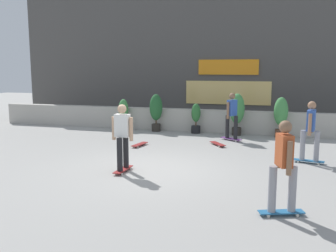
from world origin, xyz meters
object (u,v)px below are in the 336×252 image
Objects in this scene: potted_plant_0 at (124,113)px; skateboard_aside at (218,144)px; potted_plant_2 at (196,118)px; skater_foreground at (232,114)px; potted_plant_4 at (281,114)px; skater_by_wall_left at (311,129)px; skater_by_wall_right at (122,135)px; potted_plant_3 at (237,111)px; potted_plant_1 at (156,110)px; skateboard_near_camera at (140,144)px; skater_far_left at (284,164)px.

potted_plant_0 is 1.68× the size of skateboard_aside.
skater_foreground is (1.53, -1.12, 0.32)m from potted_plant_2.
skater_by_wall_left is (0.73, -3.75, 0.07)m from potted_plant_4.
skater_by_wall_left is at bearing -47.55° from skater_foreground.
skater_by_wall_right is (2.49, -5.98, 0.23)m from potted_plant_0.
potted_plant_1 is at bearing 180.00° from potted_plant_3.
skateboard_near_camera is (-0.69, 3.02, -0.88)m from skater_by_wall_right.
potted_plant_1 is 6.74m from skater_by_wall_left.
potted_plant_1 is 9.17m from skater_far_left.
potted_plant_1 reaches higher than skateboard_near_camera.
skater_far_left reaches higher than potted_plant_1.
skater_far_left is (1.59, -7.78, -0.00)m from potted_plant_3.
potted_plant_0 is 3.08m from potted_plant_2.
potted_plant_0 is 1.08× the size of potted_plant_2.
skater_far_left is (6.27, -7.78, 0.23)m from potted_plant_0.
skater_far_left is at bearing -25.61° from skater_by_wall_right.
potted_plant_2 is at bearing 0.00° from potted_plant_1.
skater_by_wall_left reaches higher than potted_plant_1.
skater_foreground is at bearing 33.15° from skateboard_near_camera.
potted_plant_0 reaches higher than potted_plant_2.
skater_foreground is at bearing -13.62° from potted_plant_0.
skateboard_near_camera is at bearing -113.42° from potted_plant_2.
skater_by_wall_left reaches higher than potted_plant_2.
potted_plant_4 is at bearing 89.84° from skater_far_left.
potted_plant_4 is (6.29, -0.00, 0.16)m from potted_plant_0.
potted_plant_3 is 6.36m from skater_by_wall_right.
skater_by_wall_left and skater_foreground have the same top height.
potted_plant_4 is at bearing -0.00° from potted_plant_1.
skater_by_wall_right reaches higher than potted_plant_3.
skater_far_left is 2.06× the size of skateboard_near_camera.
skater_by_wall_right is 2.06× the size of skateboard_near_camera.
skater_by_wall_right is (-0.59, -5.98, 0.32)m from potted_plant_2.
potted_plant_1 is at bearing 180.00° from potted_plant_4.
skater_by_wall_right reaches higher than potted_plant_1.
potted_plant_3 is 7.94m from skater_far_left.
skater_foreground reaches higher than skateboard_aside.
potted_plant_2 is at bearing 180.00° from potted_plant_3.
potted_plant_1 reaches higher than potted_plant_4.
skater_by_wall_left is at bearing -30.52° from skateboard_aside.
skateboard_aside is (-0.33, -1.02, -0.88)m from skater_foreground.
potted_plant_2 reaches higher than skateboard_aside.
skateboard_aside is (-2.01, -2.14, -0.81)m from potted_plant_4.
potted_plant_4 is 1.83× the size of skateboard_near_camera.
potted_plant_3 is 0.95× the size of skater_by_wall_right.
potted_plant_2 is 8.42m from skater_far_left.
potted_plant_2 is at bearing 84.37° from skater_by_wall_right.
skater_foreground reaches higher than potted_plant_4.
potted_plant_1 is 6.07m from skater_by_wall_right.
potted_plant_3 is 4.42m from skater_by_wall_left.
skater_far_left is at bearing -90.16° from potted_plant_4.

